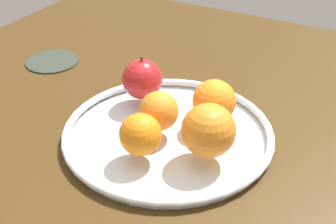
{
  "coord_description": "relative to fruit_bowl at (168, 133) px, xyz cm",
  "views": [
    {
      "loc": [
        51.48,
        28.22,
        42.7
      ],
      "look_at": [
        0.0,
        0.0,
        4.8
      ],
      "focal_mm": 49.28,
      "sensor_mm": 36.0,
      "label": 1
    }
  ],
  "objects": [
    {
      "name": "orange_center",
      "position": [
        -5.59,
        5.14,
        4.31
      ],
      "size": [
        6.85,
        6.85,
        6.85
      ],
      "primitive_type": "sphere",
      "color": "orange",
      "rests_on": "fruit_bowl"
    },
    {
      "name": "ambient_coaster",
      "position": [
        -11.71,
        -33.58,
        -0.62
      ],
      "size": [
        10.72,
        10.72,
        0.6
      ],
      "primitive_type": "cylinder",
      "color": "#2B3329",
      "rests_on": "ground_plane"
    },
    {
      "name": "ground_plane",
      "position": [
        0.0,
        0.0,
        -2.92
      ],
      "size": [
        112.98,
        112.98,
        4.0
      ],
      "primitive_type": "cube",
      "color": "#402B11"
    },
    {
      "name": "orange_back_right",
      "position": [
        7.08,
        -0.55,
        3.95
      ],
      "size": [
        6.13,
        6.13,
        6.13
      ],
      "primitive_type": "sphere",
      "color": "orange",
      "rests_on": "fruit_bowl"
    },
    {
      "name": "orange_front_right",
      "position": [
        0.51,
        -1.33,
        3.94
      ],
      "size": [
        6.12,
        6.12,
        6.12
      ],
      "primitive_type": "sphere",
      "color": "orange",
      "rests_on": "fruit_bowl"
    },
    {
      "name": "apple",
      "position": [
        -6.24,
        -8.37,
        4.32
      ],
      "size": [
        6.87,
        6.87,
        7.67
      ],
      "color": "#AE1D20",
      "rests_on": "fruit_bowl"
    },
    {
      "name": "fruit_bowl",
      "position": [
        0.0,
        0.0,
        0.0
      ],
      "size": [
        32.94,
        32.94,
        1.8
      ],
      "color": "silver",
      "rests_on": "ground_plane"
    },
    {
      "name": "orange_front_left",
      "position": [
        2.67,
        7.92,
        4.78
      ],
      "size": [
        7.79,
        7.79,
        7.79
      ],
      "primitive_type": "sphere",
      "color": "orange",
      "rests_on": "fruit_bowl"
    }
  ]
}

